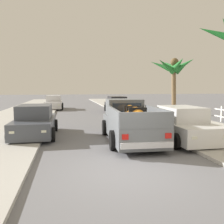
{
  "coord_description": "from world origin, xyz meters",
  "views": [
    {
      "loc": [
        -1.76,
        -6.26,
        2.37
      ],
      "look_at": [
        0.41,
        4.82,
        1.2
      ],
      "focal_mm": 37.53,
      "sensor_mm": 36.0,
      "label": 1
    }
  ],
  "objects_px": {
    "car_right_near": "(182,125)",
    "car_right_mid": "(117,105)",
    "pickup_truck": "(130,122)",
    "car_left_near": "(54,103)",
    "car_left_mid": "(35,122)",
    "palm_tree_right_fore": "(174,68)"
  },
  "relations": [
    {
      "from": "car_left_near",
      "to": "car_right_mid",
      "type": "xyz_separation_m",
      "value": [
        6.25,
        -4.25,
        0.0
      ]
    },
    {
      "from": "car_right_mid",
      "to": "palm_tree_right_fore",
      "type": "xyz_separation_m",
      "value": [
        4.44,
        -3.14,
        3.36
      ]
    },
    {
      "from": "car_right_mid",
      "to": "palm_tree_right_fore",
      "type": "relative_size",
      "value": 0.85
    },
    {
      "from": "car_right_near",
      "to": "car_left_near",
      "type": "bearing_deg",
      "value": 110.5
    },
    {
      "from": "pickup_truck",
      "to": "car_right_near",
      "type": "distance_m",
      "value": 2.33
    },
    {
      "from": "pickup_truck",
      "to": "palm_tree_right_fore",
      "type": "bearing_deg",
      "value": 54.69
    },
    {
      "from": "pickup_truck",
      "to": "car_left_near",
      "type": "height_order",
      "value": "pickup_truck"
    },
    {
      "from": "car_right_near",
      "to": "car_right_mid",
      "type": "xyz_separation_m",
      "value": [
        -0.18,
        12.93,
        0.0
      ]
    },
    {
      "from": "car_right_mid",
      "to": "palm_tree_right_fore",
      "type": "bearing_deg",
      "value": -35.21
    },
    {
      "from": "pickup_truck",
      "to": "car_left_near",
      "type": "distance_m",
      "value": 17.11
    },
    {
      "from": "car_right_near",
      "to": "car_right_mid",
      "type": "height_order",
      "value": "same"
    },
    {
      "from": "pickup_truck",
      "to": "car_left_mid",
      "type": "height_order",
      "value": "pickup_truck"
    },
    {
      "from": "car_left_near",
      "to": "car_right_near",
      "type": "height_order",
      "value": "same"
    },
    {
      "from": "pickup_truck",
      "to": "car_right_mid",
      "type": "distance_m",
      "value": 12.52
    },
    {
      "from": "pickup_truck",
      "to": "palm_tree_right_fore",
      "type": "relative_size",
      "value": 1.06
    },
    {
      "from": "car_left_mid",
      "to": "car_right_mid",
      "type": "xyz_separation_m",
      "value": [
        6.41,
        10.62,
        0.0
      ]
    },
    {
      "from": "car_left_near",
      "to": "car_right_near",
      "type": "xyz_separation_m",
      "value": [
        6.42,
        -17.18,
        0.0
      ]
    },
    {
      "from": "car_left_near",
      "to": "palm_tree_right_fore",
      "type": "bearing_deg",
      "value": -34.63
    },
    {
      "from": "car_right_near",
      "to": "palm_tree_right_fore",
      "type": "distance_m",
      "value": 11.2
    },
    {
      "from": "car_right_near",
      "to": "car_left_mid",
      "type": "height_order",
      "value": "same"
    },
    {
      "from": "car_right_mid",
      "to": "car_right_near",
      "type": "bearing_deg",
      "value": -89.22
    },
    {
      "from": "palm_tree_right_fore",
      "to": "car_left_mid",
      "type": "bearing_deg",
      "value": -145.42
    }
  ]
}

